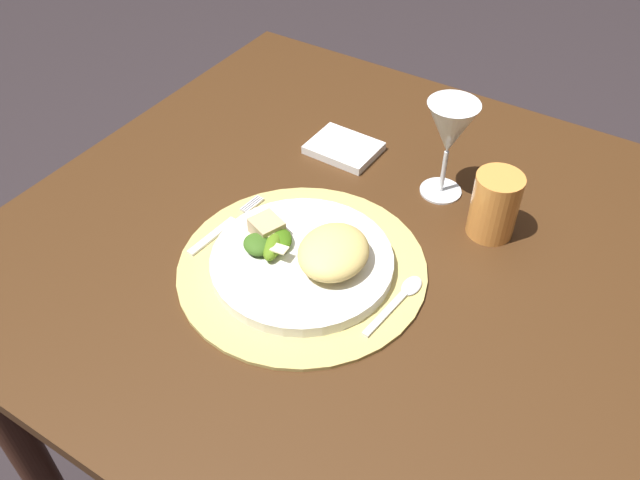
# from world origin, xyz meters

# --- Properties ---
(ground_plane) EXTENTS (6.00, 6.00, 0.00)m
(ground_plane) POSITION_xyz_m (0.00, 0.00, 0.00)
(ground_plane) COLOR #2A2225
(dining_table) EXTENTS (1.12, 1.01, 0.72)m
(dining_table) POSITION_xyz_m (0.00, 0.00, 0.60)
(dining_table) COLOR #3F2511
(dining_table) RESTS_ON ground
(placemat) EXTENTS (0.38, 0.38, 0.01)m
(placemat) POSITION_xyz_m (-0.06, -0.10, 0.73)
(placemat) COLOR tan
(placemat) RESTS_ON dining_table
(dinner_plate) EXTENTS (0.27, 0.27, 0.02)m
(dinner_plate) POSITION_xyz_m (-0.06, -0.10, 0.74)
(dinner_plate) COLOR silver
(dinner_plate) RESTS_ON placemat
(pasta_serving) EXTENTS (0.12, 0.14, 0.04)m
(pasta_serving) POSITION_xyz_m (-0.01, -0.09, 0.77)
(pasta_serving) COLOR #DBBE69
(pasta_serving) RESTS_ON dinner_plate
(salad_greens) EXTENTS (0.08, 0.09, 0.02)m
(salad_greens) POSITION_xyz_m (-0.11, -0.11, 0.76)
(salad_greens) COLOR #4C7A17
(salad_greens) RESTS_ON dinner_plate
(bread_piece) EXTENTS (0.06, 0.05, 0.03)m
(bread_piece) POSITION_xyz_m (-0.13, -0.09, 0.76)
(bread_piece) COLOR tan
(bread_piece) RESTS_ON dinner_plate
(fork) EXTENTS (0.03, 0.17, 0.00)m
(fork) POSITION_xyz_m (-0.21, -0.10, 0.73)
(fork) COLOR silver
(fork) RESTS_ON placemat
(spoon) EXTENTS (0.03, 0.14, 0.01)m
(spoon) POSITION_xyz_m (0.10, -0.08, 0.73)
(spoon) COLOR silver
(spoon) RESTS_ON placemat
(napkin) EXTENTS (0.12, 0.10, 0.02)m
(napkin) POSITION_xyz_m (-0.16, 0.19, 0.73)
(napkin) COLOR white
(napkin) RESTS_ON dining_table
(wine_glass) EXTENTS (0.08, 0.08, 0.17)m
(wine_glass) POSITION_xyz_m (0.04, 0.18, 0.85)
(wine_glass) COLOR silver
(wine_glass) RESTS_ON dining_table
(amber_tumbler) EXTENTS (0.07, 0.07, 0.11)m
(amber_tumbler) POSITION_xyz_m (0.15, 0.13, 0.78)
(amber_tumbler) COLOR orange
(amber_tumbler) RESTS_ON dining_table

